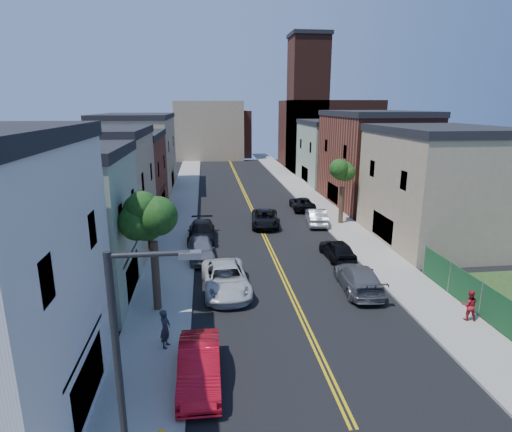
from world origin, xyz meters
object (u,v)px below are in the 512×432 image
object	(u,v)px
red_sedan	(199,366)
pedestrian_right	(469,305)
grey_car_right	(359,278)
black_car_right	(337,249)
white_pickup	(226,279)
silver_car_right	(316,217)
pedestrian_left	(165,329)
black_suv_lane	(265,218)
dark_car_right_far	(302,203)
grey_car_left	(201,249)
black_car_left	(201,232)

from	to	relation	value
red_sedan	pedestrian_right	size ratio (longest dim) A/B	2.89
grey_car_right	pedestrian_right	size ratio (longest dim) A/B	3.24
grey_car_right	black_car_right	size ratio (longest dim) A/B	1.25
white_pickup	silver_car_right	distance (m)	16.90
white_pickup	pedestrian_left	world-z (taller)	pedestrian_left
black_suv_lane	pedestrian_left	bearing A→B (deg)	-104.39
dark_car_right_far	pedestrian_left	world-z (taller)	pedestrian_left
red_sedan	pedestrian_right	world-z (taller)	pedestrian_right
pedestrian_right	silver_car_right	bearing A→B (deg)	-64.25
dark_car_right_far	red_sedan	bearing A→B (deg)	70.98
white_pickup	grey_car_left	bearing A→B (deg)	101.83
red_sedan	pedestrian_right	xyz separation A→B (m)	(14.17, 3.38, 0.19)
pedestrian_left	grey_car_left	bearing A→B (deg)	7.64
red_sedan	black_suv_lane	distance (m)	23.65
grey_car_left	grey_car_right	size ratio (longest dim) A/B	0.86
black_car_right	dark_car_right_far	bearing A→B (deg)	-95.73
white_pickup	black_car_left	distance (m)	10.42
white_pickup	pedestrian_right	world-z (taller)	pedestrian_right
grey_car_right	pedestrian_right	distance (m)	6.36
silver_car_right	red_sedan	bearing A→B (deg)	71.76
red_sedan	grey_car_right	bearing A→B (deg)	39.38
grey_car_right	silver_car_right	bearing A→B (deg)	-90.29
red_sedan	black_suv_lane	world-z (taller)	red_sedan
grey_car_left	black_car_left	bearing A→B (deg)	86.04
dark_car_right_far	pedestrian_right	size ratio (longest dim) A/B	2.94
black_car_left	pedestrian_right	size ratio (longest dim) A/B	3.26
red_sedan	black_suv_lane	bearing A→B (deg)	75.44
grey_car_left	black_car_left	world-z (taller)	grey_car_left
black_car_left	grey_car_right	bearing A→B (deg)	-47.13
black_car_left	dark_car_right_far	distance (m)	14.72
red_sedan	silver_car_right	world-z (taller)	red_sedan
grey_car_right	black_car_right	bearing A→B (deg)	-89.41
white_pickup	grey_car_left	distance (m)	5.99
grey_car_right	black_suv_lane	distance (m)	15.35
dark_car_right_far	black_suv_lane	distance (m)	7.81
silver_car_right	black_suv_lane	distance (m)	5.00
white_pickup	black_car_right	size ratio (longest dim) A/B	1.36
pedestrian_left	pedestrian_right	size ratio (longest dim) A/B	1.12
grey_car_right	dark_car_right_far	size ratio (longest dim) A/B	1.10
silver_car_right	dark_car_right_far	world-z (taller)	silver_car_right
white_pickup	grey_car_right	bearing A→B (deg)	-8.36
black_car_left	silver_car_right	xyz separation A→B (m)	(11.00, 3.69, -0.00)
white_pickup	dark_car_right_far	bearing A→B (deg)	61.79
grey_car_right	black_suv_lane	world-z (taller)	grey_car_right
black_car_left	silver_car_right	size ratio (longest dim) A/B	1.14
grey_car_right	black_suv_lane	xyz separation A→B (m)	(-3.80, 14.87, -0.04)
black_car_left	grey_car_right	xyz separation A→B (m)	(9.80, -11.09, -0.00)
grey_car_right	black_car_right	world-z (taller)	grey_car_right
pedestrian_left	pedestrian_right	xyz separation A→B (m)	(15.77, 0.69, -0.10)
red_sedan	silver_car_right	size ratio (longest dim) A/B	1.01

